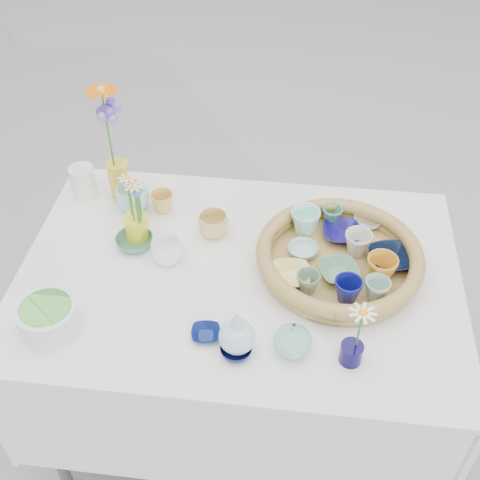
# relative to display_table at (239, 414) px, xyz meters

# --- Properties ---
(ground) EXTENTS (80.00, 80.00, 0.00)m
(ground) POSITION_rel_display_table_xyz_m (0.00, 0.00, 0.00)
(ground) COLOR #A1A1A1
(display_table) EXTENTS (1.26, 0.86, 0.77)m
(display_table) POSITION_rel_display_table_xyz_m (0.00, 0.00, 0.00)
(display_table) COLOR white
(display_table) RESTS_ON ground
(wicker_tray) EXTENTS (0.47, 0.47, 0.08)m
(wicker_tray) POSITION_rel_display_table_xyz_m (0.28, 0.05, 0.80)
(wicker_tray) COLOR olive
(wicker_tray) RESTS_ON display_table
(tray_ceramic_0) EXTENTS (0.13, 0.13, 0.03)m
(tray_ceramic_0) POSITION_rel_display_table_xyz_m (0.29, 0.17, 0.80)
(tray_ceramic_0) COLOR navy
(tray_ceramic_0) RESTS_ON wicker_tray
(tray_ceramic_1) EXTENTS (0.16, 0.16, 0.03)m
(tray_ceramic_1) POSITION_rel_display_table_xyz_m (0.43, 0.07, 0.80)
(tray_ceramic_1) COLOR black
(tray_ceramic_1) RESTS_ON wicker_tray
(tray_ceramic_2) EXTENTS (0.11, 0.11, 0.08)m
(tray_ceramic_2) POSITION_rel_display_table_xyz_m (0.39, 0.00, 0.82)
(tray_ceramic_2) COLOR orange
(tray_ceramic_2) RESTS_ON wicker_tray
(tray_ceramic_3) EXTENTS (0.14, 0.14, 0.03)m
(tray_ceramic_3) POSITION_rel_display_table_xyz_m (0.28, 0.00, 0.80)
(tray_ceramic_3) COLOR #539269
(tray_ceramic_3) RESTS_ON wicker_tray
(tray_ceramic_4) EXTENTS (0.08, 0.08, 0.06)m
(tray_ceramic_4) POSITION_rel_display_table_xyz_m (0.20, -0.07, 0.81)
(tray_ceramic_4) COLOR slate
(tray_ceramic_4) RESTS_ON wicker_tray
(tray_ceramic_5) EXTENTS (0.12, 0.12, 0.03)m
(tray_ceramic_5) POSITION_rel_display_table_xyz_m (0.18, 0.08, 0.80)
(tray_ceramic_5) COLOR #A5CCC2
(tray_ceramic_5) RESTS_ON wicker_tray
(tray_ceramic_6) EXTENTS (0.11, 0.11, 0.08)m
(tray_ceramic_6) POSITION_rel_display_table_xyz_m (0.18, 0.17, 0.82)
(tray_ceramic_6) COLOR #AFF6E3
(tray_ceramic_6) RESTS_ON wicker_tray
(tray_ceramic_7) EXTENTS (0.10, 0.10, 0.07)m
(tray_ceramic_7) POSITION_rel_display_table_xyz_m (0.33, 0.10, 0.82)
(tray_ceramic_7) COLOR beige
(tray_ceramic_7) RESTS_ON wicker_tray
(tray_ceramic_8) EXTENTS (0.10, 0.10, 0.03)m
(tray_ceramic_8) POSITION_rel_display_table_xyz_m (0.37, 0.23, 0.80)
(tray_ceramic_8) COLOR #B1D1FE
(tray_ceramic_8) RESTS_ON wicker_tray
(tray_ceramic_9) EXTENTS (0.10, 0.10, 0.07)m
(tray_ceramic_9) POSITION_rel_display_table_xyz_m (0.30, -0.08, 0.82)
(tray_ceramic_9) COLOR navy
(tray_ceramic_9) RESTS_ON wicker_tray
(tray_ceramic_10) EXTENTS (0.12, 0.12, 0.03)m
(tray_ceramic_10) POSITION_rel_display_table_xyz_m (0.15, -0.03, 0.80)
(tray_ceramic_10) COLOR #F5DC74
(tray_ceramic_10) RESTS_ON wicker_tray
(tray_ceramic_11) EXTENTS (0.07, 0.07, 0.06)m
(tray_ceramic_11) POSITION_rel_display_table_xyz_m (0.38, -0.07, 0.82)
(tray_ceramic_11) COLOR #95B8A7
(tray_ceramic_11) RESTS_ON wicker_tray
(tray_ceramic_12) EXTENTS (0.08, 0.08, 0.06)m
(tray_ceramic_12) POSITION_rel_display_table_xyz_m (0.26, 0.22, 0.81)
(tray_ceramic_12) COLOR #509E79
(tray_ceramic_12) RESTS_ON wicker_tray
(loose_ceramic_0) EXTENTS (0.09, 0.09, 0.07)m
(loose_ceramic_0) POSITION_rel_display_table_xyz_m (-0.27, 0.24, 0.80)
(loose_ceramic_0) COLOR gold
(loose_ceramic_0) RESTS_ON display_table
(loose_ceramic_1) EXTENTS (0.10, 0.10, 0.07)m
(loose_ceramic_1) POSITION_rel_display_table_xyz_m (-0.10, 0.15, 0.80)
(loose_ceramic_1) COLOR #D6B664
(loose_ceramic_1) RESTS_ON display_table
(loose_ceramic_2) EXTENTS (0.12, 0.12, 0.03)m
(loose_ceramic_2) POSITION_rel_display_table_xyz_m (-0.32, 0.07, 0.78)
(loose_ceramic_2) COLOR #397356
(loose_ceramic_2) RESTS_ON display_table
(loose_ceramic_3) EXTENTS (0.10, 0.10, 0.07)m
(loose_ceramic_3) POSITION_rel_display_table_xyz_m (-0.21, 0.02, 0.80)
(loose_ceramic_3) COLOR white
(loose_ceramic_3) RESTS_ON display_table
(loose_ceramic_4) EXTENTS (0.08, 0.08, 0.02)m
(loose_ceramic_4) POSITION_rel_display_table_xyz_m (-0.06, -0.24, 0.77)
(loose_ceramic_4) COLOR #0A1851
(loose_ceramic_4) RESTS_ON display_table
(loose_ceramic_5) EXTENTS (0.13, 0.13, 0.08)m
(loose_ceramic_5) POSITION_rel_display_table_xyz_m (-0.37, 0.24, 0.81)
(loose_ceramic_5) COLOR #9AE9CA
(loose_ceramic_5) RESTS_ON display_table
(loose_ceramic_6) EXTENTS (0.10, 0.10, 0.03)m
(loose_ceramic_6) POSITION_rel_display_table_xyz_m (0.03, -0.29, 0.78)
(loose_ceramic_6) COLOR #0B103D
(loose_ceramic_6) RESTS_ON display_table
(fluted_bowl) EXTENTS (0.20, 0.20, 0.08)m
(fluted_bowl) POSITION_rel_display_table_xyz_m (-0.46, -0.26, 0.81)
(fluted_bowl) COLOR silver
(fluted_bowl) RESTS_ON display_table
(bud_vase_paleblue) EXTENTS (0.10, 0.10, 0.14)m
(bud_vase_paleblue) POSITION_rel_display_table_xyz_m (0.03, -0.27, 0.84)
(bud_vase_paleblue) COLOR silver
(bud_vase_paleblue) RESTS_ON display_table
(bud_vase_seafoam) EXTENTS (0.11, 0.11, 0.10)m
(bud_vase_seafoam) POSITION_rel_display_table_xyz_m (0.17, -0.26, 0.82)
(bud_vase_seafoam) COLOR #83C5B6
(bud_vase_seafoam) RESTS_ON display_table
(bud_vase_cobalt) EXTENTS (0.06, 0.06, 0.06)m
(bud_vase_cobalt) POSITION_rel_display_table_xyz_m (0.31, -0.27, 0.79)
(bud_vase_cobalt) COLOR #09033A
(bud_vase_cobalt) RESTS_ON display_table
(single_daisy) EXTENTS (0.09, 0.09, 0.14)m
(single_daisy) POSITION_rel_display_table_xyz_m (0.32, -0.26, 0.88)
(single_daisy) COLOR white
(single_daisy) RESTS_ON bud_vase_cobalt
(tall_vase_yellow) EXTENTS (0.08, 0.08, 0.13)m
(tall_vase_yellow) POSITION_rel_display_table_xyz_m (-0.42, 0.30, 0.83)
(tall_vase_yellow) COLOR gold
(tall_vase_yellow) RESTS_ON display_table
(gerbera) EXTENTS (0.11, 0.11, 0.28)m
(gerbera) POSITION_rel_display_table_xyz_m (-0.43, 0.29, 1.02)
(gerbera) COLOR #FF7000
(gerbera) RESTS_ON tall_vase_yellow
(hydrangea) EXTENTS (0.08, 0.08, 0.26)m
(hydrangea) POSITION_rel_display_table_xyz_m (-0.43, 0.29, 0.99)
(hydrangea) COLOR #5944C1
(hydrangea) RESTS_ON tall_vase_yellow
(white_pitcher) EXTENTS (0.12, 0.10, 0.11)m
(white_pitcher) POSITION_rel_display_table_xyz_m (-0.54, 0.29, 0.82)
(white_pitcher) COLOR silver
(white_pitcher) RESTS_ON display_table
(daisy_cup) EXTENTS (0.08, 0.08, 0.08)m
(daisy_cup) POSITION_rel_display_table_xyz_m (-0.32, 0.11, 0.80)
(daisy_cup) COLOR yellow
(daisy_cup) RESTS_ON display_table
(daisy_posy) EXTENTS (0.10, 0.10, 0.16)m
(daisy_posy) POSITION_rel_display_table_xyz_m (-0.32, 0.10, 0.92)
(daisy_posy) COLOR white
(daisy_posy) RESTS_ON daisy_cup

